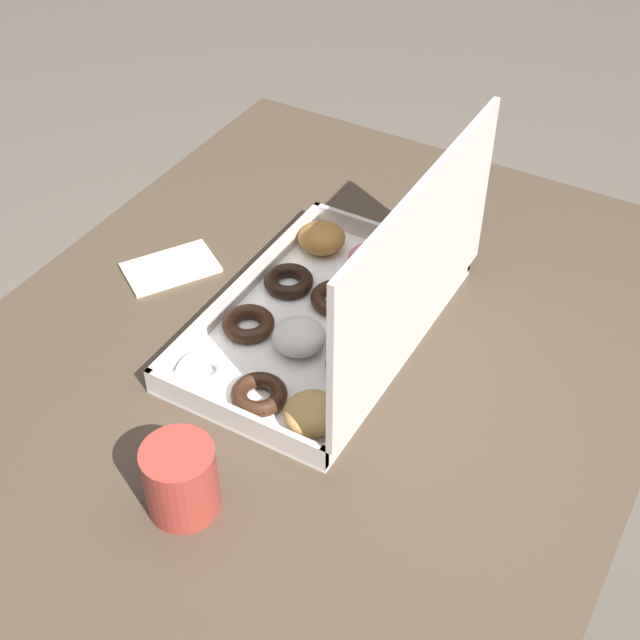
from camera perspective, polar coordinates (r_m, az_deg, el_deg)
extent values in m
cube|color=#4C3D2D|center=(1.14, -0.13, -2.18)|extent=(1.03, 0.83, 0.03)
cylinder|color=#4C3D2D|center=(1.84, -2.72, 1.82)|extent=(0.06, 0.06, 0.75)
cylinder|color=#4C3D2D|center=(1.67, 19.29, -6.37)|extent=(0.06, 0.06, 0.75)
cube|color=white|center=(1.15, 0.00, -0.45)|extent=(0.40, 0.25, 0.01)
cube|color=beige|center=(1.19, -4.98, 2.12)|extent=(0.40, 0.01, 0.03)
cube|color=beige|center=(1.10, 5.38, -1.83)|extent=(0.40, 0.01, 0.03)
cube|color=beige|center=(1.27, 4.45, 5.36)|extent=(0.01, 0.25, 0.03)
cube|color=beige|center=(1.02, -5.58, -6.19)|extent=(0.01, 0.25, 0.03)
cube|color=beige|center=(1.01, 6.26, 3.44)|extent=(0.40, 0.01, 0.23)
ellipsoid|color=#B77A38|center=(1.26, 0.11, 5.29)|extent=(0.07, 0.07, 0.04)
torus|color=black|center=(1.20, -2.02, 2.51)|extent=(0.07, 0.07, 0.02)
torus|color=#381E11|center=(1.14, -4.61, -0.24)|extent=(0.07, 0.07, 0.02)
torus|color=white|center=(1.08, -7.46, -3.25)|extent=(0.07, 0.07, 0.02)
torus|color=pink|center=(1.24, 3.36, 3.96)|extent=(0.07, 0.07, 0.02)
torus|color=#381E11|center=(1.17, 1.02, 1.42)|extent=(0.07, 0.07, 0.02)
ellipsoid|color=white|center=(1.10, -1.35, -1.07)|extent=(0.07, 0.07, 0.04)
torus|color=#381E11|center=(1.05, -3.93, -4.77)|extent=(0.07, 0.07, 0.02)
ellipsoid|color=#381E11|center=(1.21, 6.55, 3.03)|extent=(0.07, 0.07, 0.03)
torus|color=white|center=(1.15, 4.52, 0.17)|extent=(0.07, 0.07, 0.02)
torus|color=black|center=(1.08, 2.13, -2.83)|extent=(0.07, 0.07, 0.02)
ellipsoid|color=tan|center=(1.02, -0.47, -5.97)|extent=(0.07, 0.07, 0.03)
cylinder|color=#A3382D|center=(0.94, -8.90, -10.04)|extent=(0.08, 0.08, 0.09)
cylinder|color=black|center=(0.91, -9.15, -8.53)|extent=(0.06, 0.06, 0.01)
cube|color=beige|center=(1.26, -9.54, 3.32)|extent=(0.15, 0.13, 0.01)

